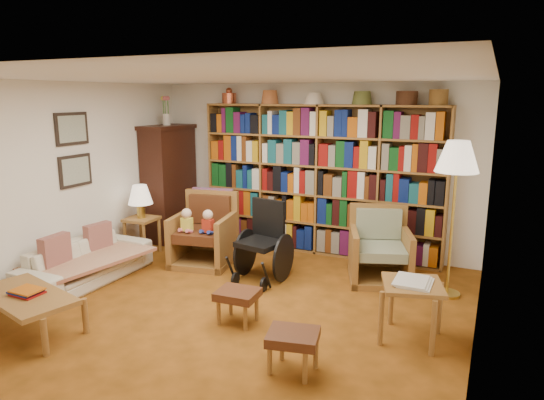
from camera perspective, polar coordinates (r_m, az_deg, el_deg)
The scene contains 23 objects.
floor at distance 5.54m, azimuth -5.09°, elevation -12.65°, with size 5.00×5.00×0.00m, color #975217.
ceiling at distance 5.03m, azimuth -5.64°, elevation 14.17°, with size 5.00×5.00×0.00m, color white.
wall_back at distance 7.37m, azimuth 4.52°, elevation 3.80°, with size 5.00×5.00×0.00m, color white.
wall_front at distance 3.32m, azimuth -27.91°, elevation -8.12°, with size 5.00×5.00×0.00m, color white.
wall_left at distance 6.74m, azimuth -24.04°, elevation 1.98°, with size 5.00×5.00×0.00m, color white.
wall_right at distance 4.46m, azimuth 23.63°, elevation -2.75°, with size 5.00×5.00×0.00m, color white.
bookshelf at distance 7.15m, azimuth 5.53°, elevation 2.88°, with size 3.60×0.30×2.42m.
curio_cabinet at distance 8.07m, azimuth -11.99°, elevation 2.16°, with size 0.50×0.95×2.40m.
framed_pictures at distance 6.87m, azimuth -22.31°, elevation 5.47°, with size 0.03×0.52×0.97m.
sofa at distance 6.62m, azimuth -20.96°, elevation -6.81°, with size 0.69×1.76×0.51m, color beige.
sofa_throw at distance 6.57m, azimuth -20.68°, elevation -6.53°, with size 0.82×1.53×0.04m, color beige.
cushion_left at distance 6.89m, azimuth -19.76°, elevation -4.31°, with size 0.12×0.38×0.38m, color maroon.
cushion_right at distance 6.44m, azimuth -24.13°, elevation -5.81°, with size 0.13×0.40×0.40m, color maroon.
side_table_lamp at distance 7.47m, azimuth -15.05°, elevation -3.01°, with size 0.45×0.45×0.55m.
table_lamp at distance 7.37m, azimuth -15.25°, elevation 0.49°, with size 0.36×0.36×0.49m.
armchair_leather at distance 6.93m, azimuth -7.58°, elevation -3.94°, with size 0.94×0.97×1.01m.
armchair_sage at distance 6.41m, azimuth 12.78°, elevation -5.97°, with size 1.00×1.00×0.93m.
wheelchair at distance 6.23m, azimuth -0.99°, elevation -5.16°, with size 0.58×0.81×1.01m.
floor_lamp at distance 5.83m, azimuth 20.94°, elevation 4.08°, with size 0.49×0.49×1.83m.
side_table_papers at distance 4.89m, azimuth 16.18°, elevation -10.34°, with size 0.68×0.68×0.61m.
footstool_a at distance 5.12m, azimuth -4.07°, elevation -11.25°, with size 0.44×0.38×0.35m.
footstool_b at distance 4.28m, azimuth 2.50°, elevation -16.07°, with size 0.50×0.45×0.36m.
coffee_table at distance 5.44m, azimuth -27.02°, elevation -10.26°, with size 1.24×0.83×0.47m.
Camera 1 is at (2.55, -4.33, 2.32)m, focal length 32.00 mm.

